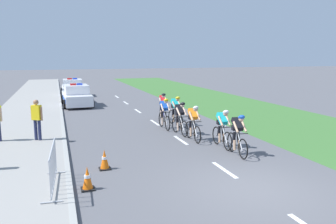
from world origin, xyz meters
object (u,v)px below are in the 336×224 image
object	(u,v)px
cyclist_fifth	(164,113)
traffic_cone_near	(105,160)
cyclist_lead	(238,134)
police_car_nearest	(77,96)
crowd_barrier_front	(53,168)
traffic_cone_mid	(87,179)
cyclist_sixth	(176,110)
spectator_back	(37,117)
police_car_second	(73,88)
cyclist_third	(193,122)
cyclist_fourth	(180,118)
cyclist_second	(222,128)
cyclist_seventh	(163,106)

from	to	relation	value
cyclist_fifth	traffic_cone_near	world-z (taller)	cyclist_fifth
cyclist_lead	police_car_nearest	size ratio (longest dim) A/B	0.39
cyclist_lead	cyclist_fifth	xyz separation A→B (m)	(-1.16, 5.08, 0.00)
crowd_barrier_front	traffic_cone_mid	size ratio (longest dim) A/B	3.63
cyclist_sixth	police_car_nearest	xyz separation A→B (m)	(-4.40, 8.72, -0.11)
cyclist_fifth	police_car_nearest	xyz separation A→B (m)	(-3.60, 9.32, -0.11)
cyclist_sixth	spectator_back	bearing A→B (deg)	-166.55
police_car_nearest	police_car_second	world-z (taller)	same
cyclist_third	police_car_second	world-z (taller)	police_car_second
cyclist_lead	cyclist_fourth	distance (m)	3.77
police_car_nearest	traffic_cone_mid	size ratio (longest dim) A/B	6.98
cyclist_fifth	police_car_second	size ratio (longest dim) A/B	0.39
traffic_cone_near	spectator_back	world-z (taller)	spectator_back
police_car_second	crowd_barrier_front	world-z (taller)	police_car_second
cyclist_second	police_car_nearest	bearing A→B (deg)	109.63
cyclist_third	cyclist_sixth	size ratio (longest dim) A/B	1.00
crowd_barrier_front	police_car_nearest	bearing A→B (deg)	84.51
police_car_nearest	traffic_cone_near	distance (m)	14.46
crowd_barrier_front	cyclist_second	bearing A→B (deg)	22.11
traffic_cone_near	crowd_barrier_front	bearing A→B (deg)	-138.45
cyclist_seventh	crowd_barrier_front	xyz separation A→B (m)	(-5.72, -8.66, -0.14)
cyclist_second	spectator_back	world-z (taller)	spectator_back
cyclist_fifth	crowd_barrier_front	bearing A→B (deg)	-128.31
traffic_cone_near	cyclist_seventh	bearing A→B (deg)	60.16
cyclist_third	spectator_back	bearing A→B (deg)	165.16
cyclist_second	cyclist_fourth	world-z (taller)	same
cyclist_third	traffic_cone_mid	xyz separation A→B (m)	(-4.72, -4.06, -0.48)
cyclist_lead	cyclist_fourth	bearing A→B (deg)	103.12
cyclist_lead	traffic_cone_near	world-z (taller)	cyclist_lead
cyclist_second	crowd_barrier_front	world-z (taller)	cyclist_second
traffic_cone_near	spectator_back	bearing A→B (deg)	117.33
cyclist_lead	police_car_nearest	world-z (taller)	police_car_nearest
traffic_cone_near	spectator_back	distance (m)	4.76
police_car_nearest	traffic_cone_mid	world-z (taller)	police_car_nearest
cyclist_lead	spectator_back	distance (m)	8.05
cyclist_third	cyclist_seventh	world-z (taller)	same
cyclist_sixth	crowd_barrier_front	world-z (taller)	cyclist_sixth
cyclist_lead	police_car_second	bearing A→B (deg)	103.20
cyclist_sixth	cyclist_seventh	world-z (taller)	same
cyclist_second	police_car_nearest	size ratio (longest dim) A/B	0.39
cyclist_sixth	spectator_back	size ratio (longest dim) A/B	1.03
police_car_second	traffic_cone_near	xyz separation A→B (m)	(0.00, -20.36, -0.37)
cyclist_fifth	cyclist_fourth	bearing A→B (deg)	-78.01
traffic_cone_near	cyclist_fourth	bearing A→B (deg)	43.72
cyclist_third	cyclist_sixth	bearing A→B (deg)	83.93
cyclist_seventh	traffic_cone_near	distance (m)	8.45
cyclist_lead	traffic_cone_near	distance (m)	4.78
traffic_cone_near	cyclist_sixth	bearing A→B (deg)	52.56
cyclist_sixth	traffic_cone_mid	bearing A→B (deg)	-124.82
cyclist_second	cyclist_lead	bearing A→B (deg)	-88.49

